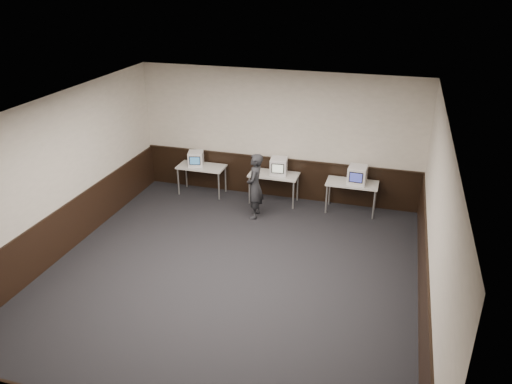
% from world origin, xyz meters
% --- Properties ---
extents(floor, '(8.00, 8.00, 0.00)m').
position_xyz_m(floor, '(0.00, 0.00, 0.00)').
color(floor, black).
rests_on(floor, ground).
extents(ceiling, '(8.00, 8.00, 0.00)m').
position_xyz_m(ceiling, '(0.00, 0.00, 3.20)').
color(ceiling, white).
rests_on(ceiling, back_wall).
extents(back_wall, '(7.00, 0.00, 7.00)m').
position_xyz_m(back_wall, '(0.00, 4.00, 1.60)').
color(back_wall, beige).
rests_on(back_wall, ground).
extents(front_wall, '(7.00, 0.00, 7.00)m').
position_xyz_m(front_wall, '(0.00, -4.00, 1.60)').
color(front_wall, beige).
rests_on(front_wall, ground).
extents(left_wall, '(0.00, 8.00, 8.00)m').
position_xyz_m(left_wall, '(-3.50, 0.00, 1.60)').
color(left_wall, beige).
rests_on(left_wall, ground).
extents(right_wall, '(0.00, 8.00, 8.00)m').
position_xyz_m(right_wall, '(3.50, 0.00, 1.60)').
color(right_wall, beige).
rests_on(right_wall, ground).
extents(wainscot_back, '(6.98, 0.04, 1.00)m').
position_xyz_m(wainscot_back, '(0.00, 3.98, 0.50)').
color(wainscot_back, black).
rests_on(wainscot_back, back_wall).
extents(wainscot_left, '(0.04, 7.98, 1.00)m').
position_xyz_m(wainscot_left, '(-3.48, 0.00, 0.50)').
color(wainscot_left, black).
rests_on(wainscot_left, left_wall).
extents(wainscot_right, '(0.04, 7.98, 1.00)m').
position_xyz_m(wainscot_right, '(3.48, 0.00, 0.50)').
color(wainscot_right, black).
rests_on(wainscot_right, right_wall).
extents(wainscot_rail, '(6.98, 0.06, 0.04)m').
position_xyz_m(wainscot_rail, '(0.00, 3.96, 1.02)').
color(wainscot_rail, black).
rests_on(wainscot_rail, wainscot_back).
extents(desk_left, '(1.20, 0.60, 0.75)m').
position_xyz_m(desk_left, '(-1.90, 3.60, 0.68)').
color(desk_left, silver).
rests_on(desk_left, ground).
extents(desk_center, '(1.20, 0.60, 0.75)m').
position_xyz_m(desk_center, '(0.00, 3.60, 0.68)').
color(desk_center, silver).
rests_on(desk_center, ground).
extents(desk_right, '(1.20, 0.60, 0.75)m').
position_xyz_m(desk_right, '(1.90, 3.60, 0.68)').
color(desk_right, silver).
rests_on(desk_right, ground).
extents(emac_left, '(0.46, 0.47, 0.37)m').
position_xyz_m(emac_left, '(-2.04, 3.59, 0.94)').
color(emac_left, white).
rests_on(emac_left, desk_left).
extents(emac_center, '(0.45, 0.47, 0.40)m').
position_xyz_m(emac_center, '(0.11, 3.64, 0.95)').
color(emac_center, white).
rests_on(emac_center, desk_center).
extents(emac_right, '(0.44, 0.47, 0.42)m').
position_xyz_m(emac_right, '(2.00, 3.58, 0.96)').
color(emac_right, white).
rests_on(emac_right, desk_right).
extents(person, '(0.41, 0.59, 1.56)m').
position_xyz_m(person, '(-0.22, 2.70, 0.78)').
color(person, '#222327').
rests_on(person, ground).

